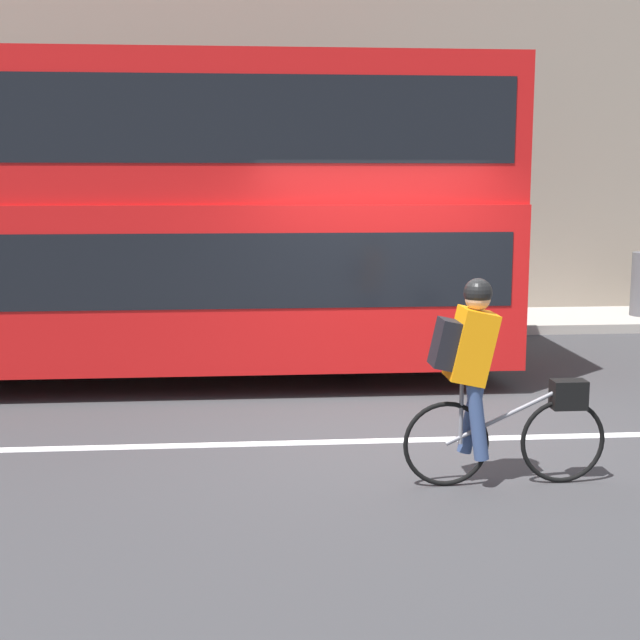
% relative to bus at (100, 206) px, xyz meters
% --- Properties ---
extents(ground_plane, '(80.00, 80.00, 0.00)m').
position_rel_bus_xyz_m(ground_plane, '(3.02, -2.64, -1.99)').
color(ground_plane, '#38383A').
extents(road_center_line, '(50.00, 0.14, 0.01)m').
position_rel_bus_xyz_m(road_center_line, '(3.02, -2.82, -1.99)').
color(road_center_line, silver).
rests_on(road_center_line, ground_plane).
extents(sidewalk_curb, '(60.00, 1.85, 0.14)m').
position_rel_bus_xyz_m(sidewalk_curb, '(3.02, 3.26, -1.92)').
color(sidewalk_curb, '#A8A399').
rests_on(sidewalk_curb, ground_plane).
extents(building_facade, '(60.00, 0.30, 7.53)m').
position_rel_bus_xyz_m(building_facade, '(3.02, 4.33, 1.77)').
color(building_facade, gray).
rests_on(building_facade, ground_plane).
extents(bus, '(9.24, 2.61, 3.60)m').
position_rel_bus_xyz_m(bus, '(0.00, 0.00, 0.00)').
color(bus, black).
rests_on(bus, ground_plane).
extents(cyclist_on_bike, '(1.56, 0.32, 1.59)m').
position_rel_bus_xyz_m(cyclist_on_bike, '(3.43, -4.01, -1.14)').
color(cyclist_on_bike, black).
rests_on(cyclist_on_bike, ground_plane).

